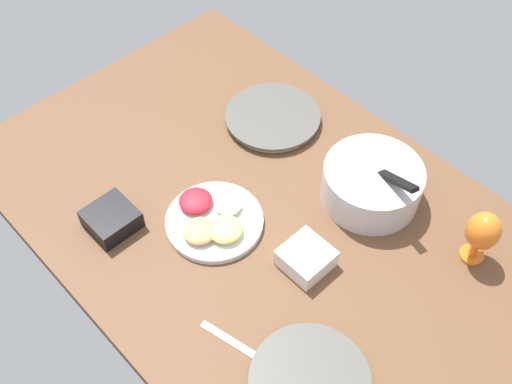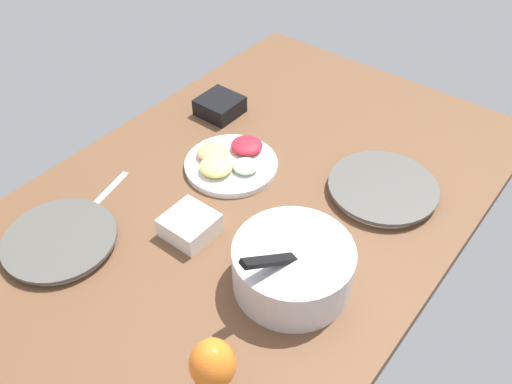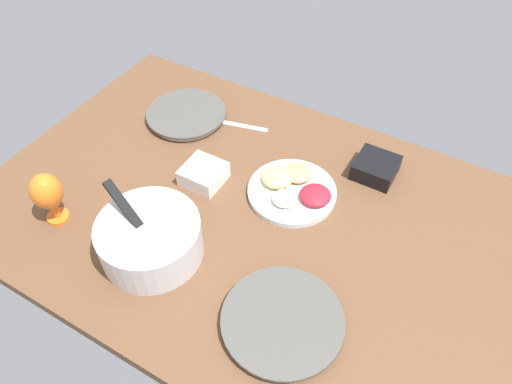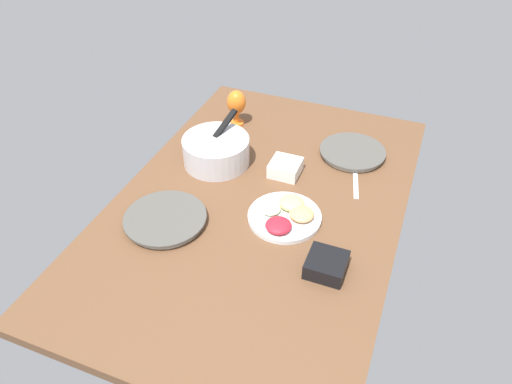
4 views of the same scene
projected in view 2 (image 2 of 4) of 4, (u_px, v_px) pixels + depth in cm
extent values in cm
cube|color=brown|center=(252.00, 200.00, 146.51)|extent=(160.00, 104.00, 4.00)
cylinder|color=silver|center=(382.00, 190.00, 145.37)|extent=(27.16, 27.16, 1.70)
cylinder|color=#4E4C47|center=(383.00, 186.00, 144.44)|extent=(29.52, 29.52, 1.02)
cylinder|color=silver|center=(61.00, 242.00, 131.60)|extent=(25.40, 25.40, 1.60)
cylinder|color=#4E4C47|center=(59.00, 239.00, 130.73)|extent=(27.61, 27.61, 0.96)
cylinder|color=silver|center=(293.00, 267.00, 119.77)|extent=(27.17, 27.17, 11.34)
cylinder|color=white|center=(293.00, 257.00, 117.45)|extent=(24.46, 24.46, 2.04)
cube|color=black|center=(281.00, 259.00, 112.29)|extent=(19.61, 7.99, 11.26)
cylinder|color=silver|center=(231.00, 165.00, 153.06)|extent=(26.49, 26.49, 1.80)
ellipsoid|color=#F9E072|center=(216.00, 166.00, 148.59)|extent=(9.22, 9.22, 3.40)
ellipsoid|color=beige|center=(246.00, 166.00, 149.24)|extent=(7.14, 7.14, 2.58)
ellipsoid|color=red|center=(247.00, 145.00, 155.77)|extent=(9.19, 9.19, 2.97)
ellipsoid|color=#F2A566|center=(212.00, 152.00, 153.44)|extent=(8.89, 8.89, 3.10)
ellipsoid|color=orange|center=(213.00, 364.00, 96.26)|extent=(8.64, 8.64, 10.96)
cube|color=black|center=(220.00, 106.00, 171.61)|extent=(12.44, 12.44, 5.48)
cube|color=tan|center=(220.00, 101.00, 170.42)|extent=(10.20, 10.20, 1.75)
cube|color=white|center=(190.00, 225.00, 133.07)|extent=(11.78, 11.78, 5.57)
cube|color=#F9E072|center=(189.00, 220.00, 131.86)|extent=(9.66, 9.66, 1.78)
cube|color=silver|center=(107.00, 192.00, 145.62)|extent=(17.92, 5.98, 0.60)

